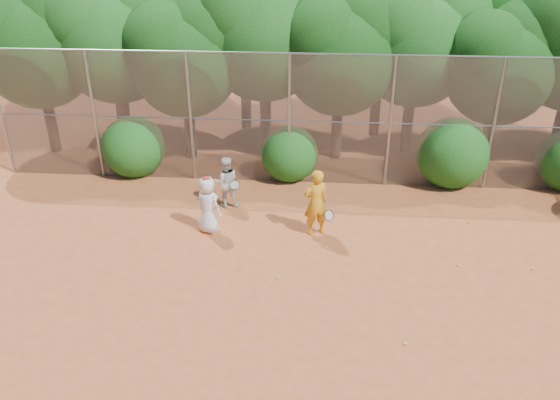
{
  "coord_description": "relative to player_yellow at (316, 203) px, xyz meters",
  "views": [
    {
      "loc": [
        -0.05,
        -9.64,
        7.25
      ],
      "look_at": [
        -1.0,
        2.5,
        1.1
      ],
      "focal_mm": 35.0,
      "sensor_mm": 36.0,
      "label": 1
    }
  ],
  "objects": [
    {
      "name": "player_yellow",
      "position": [
        0.0,
        0.0,
        0.0
      ],
      "size": [
        0.91,
        0.69,
        1.8
      ],
      "rotation": [
        0.0,
        0.0,
        3.56
      ],
      "color": "orange",
      "rests_on": "ground"
    },
    {
      "name": "tree_12",
      "position": [
        6.67,
        8.43,
        3.61
      ],
      "size": [
        5.02,
        4.37,
        6.88
      ],
      "color": "black",
      "rests_on": "ground"
    },
    {
      "name": "ball_2",
      "position": [
        1.83,
        -4.16,
        -0.87
      ],
      "size": [
        0.07,
        0.07,
        0.07
      ],
      "primitive_type": "sphere",
      "color": "gold",
      "rests_on": "ground"
    },
    {
      "name": "ball_5",
      "position": [
        2.39,
        1.39,
        -0.87
      ],
      "size": [
        0.07,
        0.07,
        0.07
      ],
      "primitive_type": "sphere",
      "color": "gold",
      "rests_on": "ground"
    },
    {
      "name": "tree_5",
      "position": [
        3.17,
        6.22,
        3.15
      ],
      "size": [
        4.51,
        3.92,
        6.17
      ],
      "color": "black",
      "rests_on": "ground"
    },
    {
      "name": "ground",
      "position": [
        0.11,
        -2.82,
        -0.9
      ],
      "size": [
        80.0,
        80.0,
        0.0
      ],
      "primitive_type": "plane",
      "color": "#A34C25",
      "rests_on": "ground"
    },
    {
      "name": "tree_9",
      "position": [
        -7.83,
        8.03,
        3.44
      ],
      "size": [
        4.83,
        4.2,
        6.62
      ],
      "color": "black",
      "rests_on": "ground"
    },
    {
      "name": "tree_3",
      "position": [
        -1.83,
        6.03,
        3.5
      ],
      "size": [
        4.89,
        4.26,
        6.7
      ],
      "color": "black",
      "rests_on": "ground"
    },
    {
      "name": "player_white",
      "position": [
        -2.56,
        1.39,
        -0.15
      ],
      "size": [
        0.88,
        0.8,
        1.5
      ],
      "rotation": [
        0.0,
        0.0,
        3.37
      ],
      "color": "silver",
      "rests_on": "ground"
    },
    {
      "name": "fence_back",
      "position": [
        -0.01,
        3.18,
        1.15
      ],
      "size": [
        20.05,
        0.09,
        4.03
      ],
      "color": "gray",
      "rests_on": "ground"
    },
    {
      "name": "bush_0",
      "position": [
        -5.89,
        3.48,
        0.1
      ],
      "size": [
        2.0,
        2.0,
        2.0
      ],
      "primitive_type": "sphere",
      "color": "#134F14",
      "rests_on": "ground"
    },
    {
      "name": "ball_0",
      "position": [
        3.44,
        -1.31,
        -0.87
      ],
      "size": [
        0.07,
        0.07,
        0.07
      ],
      "primitive_type": "sphere",
      "color": "gold",
      "rests_on": "ground"
    },
    {
      "name": "tree_1",
      "position": [
        -6.83,
        5.72,
        3.26
      ],
      "size": [
        4.64,
        4.03,
        6.35
      ],
      "color": "black",
      "rests_on": "ground"
    },
    {
      "name": "ball_4",
      "position": [
        -0.79,
        -2.15,
        -0.87
      ],
      "size": [
        0.07,
        0.07,
        0.07
      ],
      "primitive_type": "sphere",
      "color": "gold",
      "rests_on": "ground"
    },
    {
      "name": "ball_3",
      "position": [
        5.15,
        -1.33,
        -0.87
      ],
      "size": [
        0.07,
        0.07,
        0.07
      ],
      "primitive_type": "sphere",
      "color": "gold",
      "rests_on": "ground"
    },
    {
      "name": "tree_0",
      "position": [
        -9.34,
        5.22,
        3.03
      ],
      "size": [
        4.38,
        3.81,
        6.0
      ],
      "color": "black",
      "rests_on": "ground"
    },
    {
      "name": "tree_4",
      "position": [
        0.66,
        5.42,
        2.86
      ],
      "size": [
        4.19,
        3.64,
        5.73
      ],
      "color": "black",
      "rests_on": "ground"
    },
    {
      "name": "player_teen",
      "position": [
        -2.78,
        -0.09,
        -0.12
      ],
      "size": [
        0.9,
        0.81,
        1.57
      ],
      "rotation": [
        0.0,
        0.0,
        2.61
      ],
      "color": "white",
      "rests_on": "ground"
    },
    {
      "name": "tree_2",
      "position": [
        -4.34,
        5.02,
        2.68
      ],
      "size": [
        3.99,
        3.47,
        5.47
      ],
      "color": "black",
      "rests_on": "ground"
    },
    {
      "name": "bush_1",
      "position": [
        -0.89,
        3.48,
        -0.0
      ],
      "size": [
        1.8,
        1.8,
        1.8
      ],
      "primitive_type": "sphere",
      "color": "#134F14",
      "rests_on": "ground"
    },
    {
      "name": "tree_10",
      "position": [
        -2.83,
        8.23,
        3.73
      ],
      "size": [
        5.15,
        4.48,
        7.06
      ],
      "color": "black",
      "rests_on": "ground"
    },
    {
      "name": "tree_11",
      "position": [
        2.17,
        7.82,
        3.26
      ],
      "size": [
        4.64,
        4.03,
        6.35
      ],
      "color": "black",
      "rests_on": "ground"
    },
    {
      "name": "bush_2",
      "position": [
        4.11,
        3.48,
        0.2
      ],
      "size": [
        2.2,
        2.2,
        2.2
      ],
      "primitive_type": "sphere",
      "color": "#134F14",
      "rests_on": "ground"
    },
    {
      "name": "ball_1",
      "position": [
        4.16,
        0.85,
        -0.87
      ],
      "size": [
        0.07,
        0.07,
        0.07
      ],
      "primitive_type": "sphere",
      "color": "gold",
      "rests_on": "ground"
    },
    {
      "name": "tree_6",
      "position": [
        5.66,
        5.22,
        2.57
      ],
      "size": [
        3.86,
        3.36,
        5.29
      ],
      "color": "black",
      "rests_on": "ground"
    }
  ]
}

